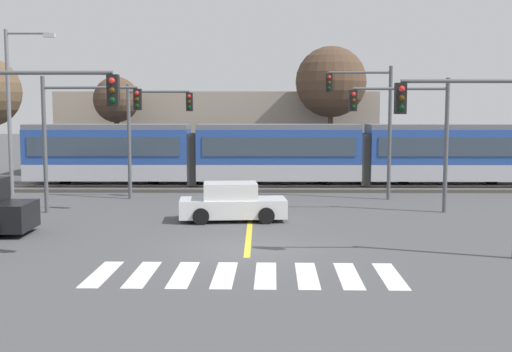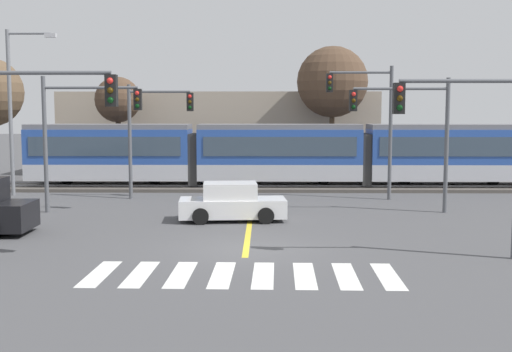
# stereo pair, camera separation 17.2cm
# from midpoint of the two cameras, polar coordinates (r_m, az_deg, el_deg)

# --- Properties ---
(ground_plane) EXTENTS (200.00, 200.00, 0.00)m
(ground_plane) POSITION_cam_midpoint_polar(r_m,az_deg,el_deg) (20.32, -1.00, -6.57)
(ground_plane) COLOR #474749
(track_bed) EXTENTS (120.00, 4.00, 0.18)m
(track_bed) POSITION_cam_midpoint_polar(r_m,az_deg,el_deg) (36.08, -0.37, -0.96)
(track_bed) COLOR #4C4742
(track_bed) RESTS_ON ground
(rail_near) EXTENTS (120.00, 0.08, 0.10)m
(rail_near) POSITION_cam_midpoint_polar(r_m,az_deg,el_deg) (35.34, -0.39, -0.88)
(rail_near) COLOR #939399
(rail_near) RESTS_ON track_bed
(rail_far) EXTENTS (120.00, 0.08, 0.10)m
(rail_far) POSITION_cam_midpoint_polar(r_m,az_deg,el_deg) (36.77, -0.36, -0.62)
(rail_far) COLOR #939399
(rail_far) RESTS_ON track_bed
(light_rail_tram) EXTENTS (28.00, 2.64, 3.43)m
(light_rail_tram) POSITION_cam_midpoint_polar(r_m,az_deg,el_deg) (35.90, 1.85, 2.13)
(light_rail_tram) COLOR #B7BAC1
(light_rail_tram) RESTS_ON track_bed
(crosswalk_stripe_0) EXTENTS (0.62, 2.81, 0.01)m
(crosswalk_stripe_0) POSITION_cam_midpoint_polar(r_m,az_deg,el_deg) (17.89, -13.82, -8.44)
(crosswalk_stripe_0) COLOR silver
(crosswalk_stripe_0) RESTS_ON ground
(crosswalk_stripe_1) EXTENTS (0.62, 2.81, 0.01)m
(crosswalk_stripe_1) POSITION_cam_midpoint_polar(r_m,az_deg,el_deg) (17.63, -10.33, -8.58)
(crosswalk_stripe_1) COLOR silver
(crosswalk_stripe_1) RESTS_ON ground
(crosswalk_stripe_2) EXTENTS (0.62, 2.81, 0.01)m
(crosswalk_stripe_2) POSITION_cam_midpoint_polar(r_m,az_deg,el_deg) (17.44, -6.75, -8.68)
(crosswalk_stripe_2) COLOR silver
(crosswalk_stripe_2) RESTS_ON ground
(crosswalk_stripe_3) EXTENTS (0.62, 2.81, 0.01)m
(crosswalk_stripe_3) POSITION_cam_midpoint_polar(r_m,az_deg,el_deg) (17.32, -3.10, -8.75)
(crosswalk_stripe_3) COLOR silver
(crosswalk_stripe_3) RESTS_ON ground
(crosswalk_stripe_4) EXTENTS (0.62, 2.81, 0.01)m
(crosswalk_stripe_4) POSITION_cam_midpoint_polar(r_m,az_deg,el_deg) (17.27, 0.58, -8.79)
(crosswalk_stripe_4) COLOR silver
(crosswalk_stripe_4) RESTS_ON ground
(crosswalk_stripe_5) EXTENTS (0.62, 2.81, 0.01)m
(crosswalk_stripe_5) POSITION_cam_midpoint_polar(r_m,az_deg,el_deg) (17.28, 4.27, -8.79)
(crosswalk_stripe_5) COLOR silver
(crosswalk_stripe_5) RESTS_ON ground
(crosswalk_stripe_6) EXTENTS (0.62, 2.81, 0.01)m
(crosswalk_stripe_6) POSITION_cam_midpoint_polar(r_m,az_deg,el_deg) (17.37, 7.94, -8.76)
(crosswalk_stripe_6) COLOR silver
(crosswalk_stripe_6) RESTS_ON ground
(crosswalk_stripe_7) EXTENTS (0.62, 2.81, 0.01)m
(crosswalk_stripe_7) POSITION_cam_midpoint_polar(r_m,az_deg,el_deg) (17.53, 11.56, -8.69)
(crosswalk_stripe_7) COLOR silver
(crosswalk_stripe_7) RESTS_ON ground
(lane_centre_line) EXTENTS (0.20, 15.10, 0.01)m
(lane_centre_line) POSITION_cam_midpoint_polar(r_m,az_deg,el_deg) (26.63, -0.66, -3.59)
(lane_centre_line) COLOR gold
(lane_centre_line) RESTS_ON ground
(sedan_crossing) EXTENTS (4.32, 2.15, 1.52)m
(sedan_crossing) POSITION_cam_midpoint_polar(r_m,az_deg,el_deg) (25.51, -2.30, -2.42)
(sedan_crossing) COLOR silver
(sedan_crossing) RESTS_ON ground
(traffic_light_near_left) EXTENTS (3.75, 0.38, 6.00)m
(traffic_light_near_left) POSITION_cam_midpoint_polar(r_m,az_deg,el_deg) (19.34, -19.27, 4.16)
(traffic_light_near_left) COLOR #515459
(traffic_light_near_left) RESTS_ON ground
(traffic_light_mid_left) EXTENTS (4.25, 0.38, 5.81)m
(traffic_light_mid_left) POSITION_cam_midpoint_polar(r_m,az_deg,el_deg) (28.29, -15.66, 4.60)
(traffic_light_mid_left) COLOR #515459
(traffic_light_mid_left) RESTS_ON ground
(traffic_light_mid_right) EXTENTS (4.25, 0.38, 5.75)m
(traffic_light_mid_right) POSITION_cam_midpoint_polar(r_m,az_deg,el_deg) (28.08, 13.52, 4.58)
(traffic_light_mid_right) COLOR #515459
(traffic_light_mid_right) RESTS_ON ground
(traffic_light_far_right) EXTENTS (3.25, 0.38, 6.52)m
(traffic_light_far_right) POSITION_cam_midpoint_polar(r_m,az_deg,el_deg) (31.80, 9.88, 5.63)
(traffic_light_far_right) COLOR #515459
(traffic_light_far_right) RESTS_ON ground
(traffic_light_near_right) EXTENTS (3.75, 0.38, 5.59)m
(traffic_light_near_right) POSITION_cam_midpoint_polar(r_m,az_deg,el_deg) (19.71, 18.65, 3.70)
(traffic_light_near_right) COLOR #515459
(traffic_light_near_right) RESTS_ON ground
(traffic_light_far_left) EXTENTS (3.25, 0.38, 5.64)m
(traffic_light_far_left) POSITION_cam_midpoint_polar(r_m,az_deg,el_deg) (32.01, -9.45, 4.65)
(traffic_light_far_left) COLOR #515459
(traffic_light_far_left) RESTS_ON ground
(street_lamp_west) EXTENTS (2.58, 0.28, 8.44)m
(street_lamp_west) POSITION_cam_midpoint_polar(r_m,az_deg,el_deg) (35.11, -20.87, 6.24)
(street_lamp_west) COLOR slate
(street_lamp_west) RESTS_ON ground
(bare_tree_west) EXTENTS (2.81, 2.81, 6.44)m
(bare_tree_west) POSITION_cam_midpoint_polar(r_m,az_deg,el_deg) (40.63, -12.44, 6.57)
(bare_tree_west) COLOR brown
(bare_tree_west) RESTS_ON ground
(bare_tree_east) EXTENTS (4.38, 4.38, 8.31)m
(bare_tree_east) POSITION_cam_midpoint_polar(r_m,az_deg,el_deg) (40.20, 6.56, 8.28)
(bare_tree_east) COLOR brown
(bare_tree_east) RESTS_ON ground
(building_backdrop_far) EXTENTS (21.25, 6.00, 5.59)m
(building_backdrop_far) POSITION_cam_midpoint_polar(r_m,az_deg,el_deg) (44.88, -3.41, 3.83)
(building_backdrop_far) COLOR tan
(building_backdrop_far) RESTS_ON ground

